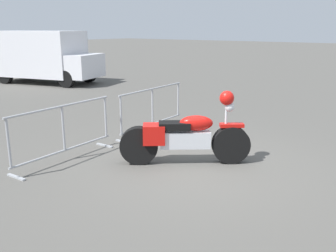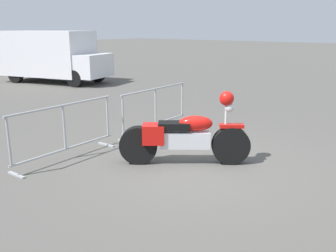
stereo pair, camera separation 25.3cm
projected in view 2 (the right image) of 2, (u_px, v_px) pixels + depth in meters
ground_plane at (192, 166)px, 6.84m from camera, size 120.00×120.00×0.00m
motorcycle at (185, 137)px, 6.84m from camera, size 1.69×1.97×1.36m
crowd_barrier_near at (65, 131)px, 7.06m from camera, size 2.36×0.58×1.07m
crowd_barrier_far at (155, 109)px, 8.95m from camera, size 2.36×0.58×1.07m
delivery_van at (52, 55)px, 17.05m from camera, size 3.33×5.35×2.31m
planter_island at (76, 67)px, 21.44m from camera, size 3.29×3.29×1.00m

